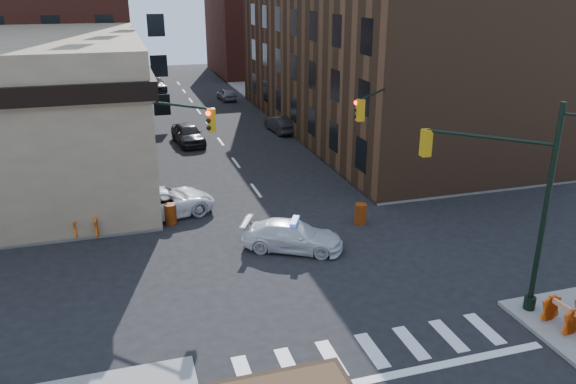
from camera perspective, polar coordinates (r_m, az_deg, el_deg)
ground at (r=25.64m, az=2.09°, el=-7.21°), size 140.00×140.00×0.00m
sidewalk_ne at (r=63.31m, az=12.44°, el=9.08°), size 34.00×54.50×0.15m
commercial_row_ne at (r=48.76m, az=8.35°, el=14.37°), size 14.00×34.00×14.00m
filler_nw at (r=84.02m, az=-23.60°, el=16.04°), size 20.00×18.00×16.00m
filler_ne at (r=82.55m, az=-1.77°, el=16.19°), size 16.00×16.00×12.00m
signal_pole_se at (r=22.12m, az=22.05°, el=-0.29°), size 5.40×5.27×8.00m
signal_pole_nw at (r=27.90m, az=-12.91°, el=4.18°), size 3.58×3.67×8.00m
signal_pole_ne at (r=30.88m, az=9.30°, el=5.97°), size 3.67×3.58×8.00m
tree_ne_near at (r=50.49m, az=0.67°, el=10.75°), size 3.00×3.00×4.85m
tree_ne_far at (r=58.08m, az=-1.75°, el=11.99°), size 3.00×3.00×4.85m
police_car at (r=26.60m, az=0.46°, el=-4.47°), size 5.13×3.94×1.39m
pickup at (r=31.09m, az=-12.64°, el=-1.03°), size 6.17×3.92×1.59m
parked_car_wnear at (r=45.16m, az=-10.13°, el=5.84°), size 2.52×5.04×1.65m
parked_car_wfar at (r=52.02m, az=-14.38°, el=7.33°), size 1.79×4.62×1.50m
parked_car_wdeep at (r=69.76m, az=-13.39°, el=10.63°), size 2.71×5.80×1.64m
parked_car_enear at (r=48.23m, az=-0.77°, el=6.93°), size 1.95×4.47×1.43m
parked_car_efar at (r=62.71m, az=-6.26°, el=9.86°), size 1.80×3.90×1.29m
pedestrian_a at (r=29.81m, az=-16.46°, el=-1.77°), size 0.79×0.70×1.82m
pedestrian_b at (r=29.96m, az=-18.53°, el=-2.16°), size 0.76×0.59×1.57m
pedestrian_c at (r=29.70m, az=-22.17°, el=-2.48°), size 1.19×0.71×1.90m
barrel_road at (r=29.71m, az=7.38°, el=-2.22°), size 0.69×0.69×1.10m
barrel_bank at (r=30.09m, az=-11.84°, el=-2.21°), size 0.68×0.68×1.09m
barricade_se_b at (r=22.96m, az=26.01°, el=-11.17°), size 0.78×1.35×0.97m
barricade_nw_a at (r=31.54m, az=-15.64°, el=-1.29°), size 1.37×0.76×0.99m
barricade_nw_b at (r=29.48m, az=-19.74°, el=-3.28°), size 1.42×0.89×0.99m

